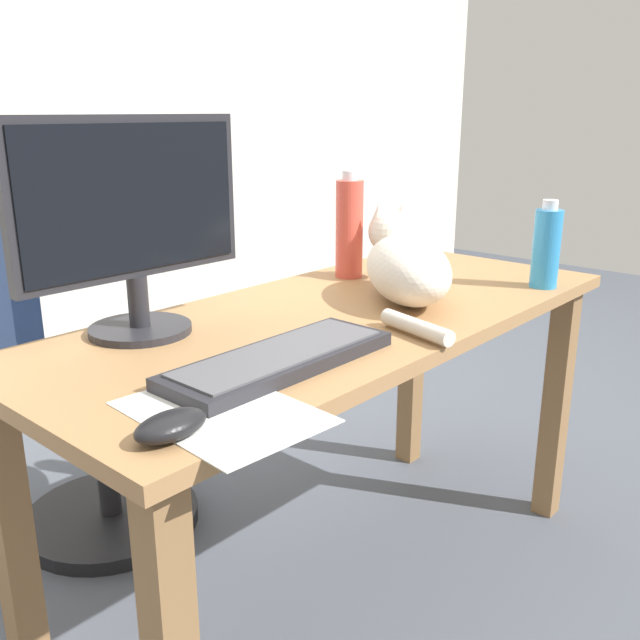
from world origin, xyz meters
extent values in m
plane|color=#474C56|center=(0.00, 0.00, 0.00)|extent=(8.00, 8.00, 0.00)
cube|color=#9E7247|center=(0.00, 0.00, 0.70)|extent=(1.44, 0.61, 0.03)
cube|color=olive|center=(0.66, -0.24, 0.34)|extent=(0.06, 0.06, 0.68)
cube|color=olive|center=(-0.66, 0.24, 0.34)|extent=(0.06, 0.06, 0.68)
cube|color=olive|center=(0.66, 0.24, 0.34)|extent=(0.06, 0.06, 0.68)
cylinder|color=black|center=(-0.22, 0.65, 0.02)|extent=(0.48, 0.48, 0.04)
cylinder|color=black|center=(-0.22, 0.65, 0.23)|extent=(0.06, 0.06, 0.45)
cylinder|color=navy|center=(-0.22, 0.65, 0.48)|extent=(0.44, 0.44, 0.06)
cube|color=navy|center=(-0.40, 0.70, 0.71)|extent=(0.15, 0.36, 0.40)
cylinder|color=#232328|center=(-0.38, 0.19, 0.72)|extent=(0.20, 0.20, 0.01)
cylinder|color=#232328|center=(-0.38, 0.19, 0.78)|extent=(0.04, 0.04, 0.10)
cube|color=#232328|center=(-0.38, 0.19, 0.98)|extent=(0.48, 0.04, 0.30)
cube|color=black|center=(-0.38, 0.18, 0.98)|extent=(0.45, 0.01, 0.27)
cube|color=#232328|center=(-0.33, -0.14, 0.72)|extent=(0.44, 0.15, 0.02)
cube|color=#515156|center=(-0.33, -0.14, 0.74)|extent=(0.40, 0.12, 0.00)
ellipsoid|color=silver|center=(0.16, -0.06, 0.79)|extent=(0.38, 0.39, 0.15)
sphere|color=silver|center=(0.31, 0.09, 0.84)|extent=(0.11, 0.11, 0.11)
cone|color=silver|center=(0.29, 0.11, 0.89)|extent=(0.04, 0.04, 0.04)
cone|color=silver|center=(0.33, 0.07, 0.89)|extent=(0.04, 0.04, 0.04)
cylinder|color=silver|center=(-0.04, -0.23, 0.73)|extent=(0.07, 0.18, 0.03)
ellipsoid|color=black|center=(-0.62, -0.23, 0.73)|extent=(0.11, 0.06, 0.04)
cube|color=white|center=(-0.52, -0.21, 0.71)|extent=(0.23, 0.31, 0.00)
cylinder|color=#D84C3D|center=(0.27, 0.19, 0.84)|extent=(0.07, 0.07, 0.25)
cylinder|color=silver|center=(0.27, 0.19, 0.97)|extent=(0.04, 0.04, 0.02)
cylinder|color=#2D8CD1|center=(0.50, -0.24, 0.81)|extent=(0.07, 0.07, 0.19)
cylinder|color=silver|center=(0.50, -0.24, 0.91)|extent=(0.04, 0.04, 0.02)
camera|label=1|loc=(-1.12, -0.94, 1.13)|focal=38.88mm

